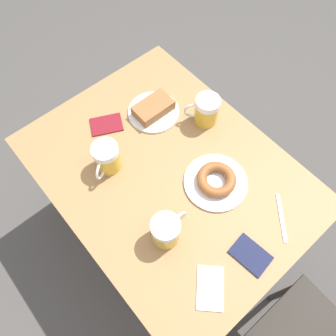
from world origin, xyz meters
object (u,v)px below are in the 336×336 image
(plate_with_cake, at_px, (153,110))
(passport_near_edge, at_px, (106,125))
(napkin_folded, at_px, (210,288))
(passport_far_edge, at_px, (250,256))
(beer_mug_right, at_px, (206,110))
(beer_mug_left, at_px, (166,230))
(fork, at_px, (281,218))
(beer_mug_center, at_px, (107,158))
(plate_with_donut, at_px, (216,181))

(plate_with_cake, height_order, passport_near_edge, plate_with_cake)
(napkin_folded, bearing_deg, passport_far_edge, 175.60)
(beer_mug_right, relative_size, passport_far_edge, 0.90)
(beer_mug_left, bearing_deg, passport_near_edge, -102.82)
(beer_mug_left, distance_m, fork, 0.41)
(plate_with_cake, bearing_deg, beer_mug_center, 15.96)
(plate_with_cake, height_order, plate_with_donut, plate_with_cake)
(passport_near_edge, bearing_deg, napkin_folded, 80.55)
(plate_with_donut, distance_m, beer_mug_right, 0.29)
(plate_with_donut, relative_size, passport_far_edge, 1.73)
(plate_with_cake, relative_size, napkin_folded, 1.36)
(plate_with_donut, relative_size, fork, 1.66)
(beer_mug_center, height_order, napkin_folded, beer_mug_center)
(plate_with_donut, relative_size, beer_mug_left, 1.68)
(beer_mug_center, bearing_deg, beer_mug_right, 169.11)
(beer_mug_left, height_order, napkin_folded, beer_mug_left)
(beer_mug_center, height_order, passport_far_edge, beer_mug_center)
(beer_mug_right, xyz_separation_m, passport_near_edge, (0.32, -0.24, -0.06))
(beer_mug_right, relative_size, fork, 0.87)
(plate_with_cake, xyz_separation_m, beer_mug_center, (0.29, 0.08, 0.04))
(beer_mug_right, bearing_deg, plate_with_donut, 54.18)
(plate_with_cake, distance_m, fork, 0.64)
(fork, bearing_deg, beer_mug_right, -100.51)
(plate_with_donut, xyz_separation_m, beer_mug_center, (0.25, -0.31, 0.04))
(beer_mug_center, bearing_deg, passport_near_edge, -122.67)
(beer_mug_right, relative_size, passport_near_edge, 0.80)
(napkin_folded, height_order, passport_near_edge, passport_near_edge)
(plate_with_cake, height_order, beer_mug_left, beer_mug_left)
(beer_mug_left, relative_size, beer_mug_right, 1.14)
(plate_with_cake, xyz_separation_m, napkin_folded, (0.30, 0.65, -0.02))
(beer_mug_left, bearing_deg, fork, 148.09)
(napkin_folded, height_order, passport_far_edge, passport_far_edge)
(beer_mug_left, height_order, passport_near_edge, beer_mug_left)
(passport_near_edge, bearing_deg, passport_far_edge, 93.82)
(beer_mug_center, distance_m, passport_near_edge, 0.20)
(plate_with_cake, relative_size, beer_mug_center, 1.64)
(beer_mug_right, xyz_separation_m, passport_far_edge, (0.27, 0.50, -0.06))
(plate_with_donut, height_order, passport_near_edge, plate_with_donut)
(beer_mug_center, height_order, passport_near_edge, beer_mug_center)
(passport_far_edge, bearing_deg, beer_mug_left, -54.70)
(beer_mug_left, xyz_separation_m, beer_mug_right, (-0.43, -0.27, 0.00))
(fork, bearing_deg, passport_far_edge, 5.29)
(napkin_folded, xyz_separation_m, passport_far_edge, (-0.17, 0.01, 0.00))
(plate_with_donut, xyz_separation_m, beer_mug_left, (0.27, 0.03, 0.04))
(beer_mug_left, height_order, beer_mug_right, same)
(passport_far_edge, bearing_deg, beer_mug_center, -75.38)
(beer_mug_left, xyz_separation_m, napkin_folded, (0.01, 0.22, -0.06))
(plate_with_cake, height_order, passport_far_edge, plate_with_cake)
(beer_mug_right, bearing_deg, beer_mug_left, 31.42)
(beer_mug_left, relative_size, napkin_folded, 0.90)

